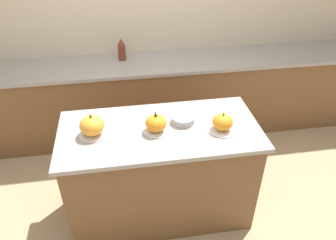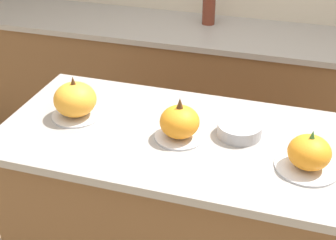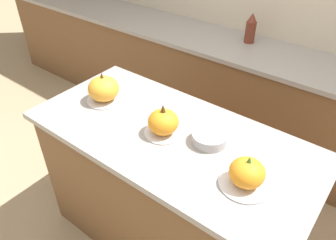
# 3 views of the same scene
# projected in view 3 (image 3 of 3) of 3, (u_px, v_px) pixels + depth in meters

# --- Properties ---
(ground_plane) EXTENTS (12.00, 12.00, 0.00)m
(ground_plane) POSITION_uv_depth(u_px,v_px,m) (170.00, 237.00, 2.21)
(ground_plane) COLOR tan
(kitchen_island) EXTENTS (1.53, 0.73, 0.90)m
(kitchen_island) POSITION_uv_depth(u_px,v_px,m) (170.00, 192.00, 1.94)
(kitchen_island) COLOR brown
(kitchen_island) RESTS_ON ground_plane
(back_counter) EXTENTS (6.00, 0.60, 0.89)m
(back_counter) POSITION_uv_depth(u_px,v_px,m) (259.00, 103.00, 2.73)
(back_counter) COLOR brown
(back_counter) RESTS_ON ground_plane
(pumpkin_cake_left) EXTENTS (0.21, 0.21, 0.18)m
(pumpkin_cake_left) POSITION_uv_depth(u_px,v_px,m) (104.00, 89.00, 1.88)
(pumpkin_cake_left) COLOR silver
(pumpkin_cake_left) RESTS_ON kitchen_island
(pumpkin_cake_center) EXTENTS (0.20, 0.20, 0.18)m
(pumpkin_cake_center) POSITION_uv_depth(u_px,v_px,m) (163.00, 123.00, 1.64)
(pumpkin_cake_center) COLOR silver
(pumpkin_cake_center) RESTS_ON kitchen_island
(pumpkin_cake_right) EXTENTS (0.23, 0.23, 0.16)m
(pumpkin_cake_right) POSITION_uv_depth(u_px,v_px,m) (247.00, 174.00, 1.36)
(pumpkin_cake_right) COLOR silver
(pumpkin_cake_right) RESTS_ON kitchen_island
(bottle_tall) EXTENTS (0.08, 0.08, 0.24)m
(bottle_tall) POSITION_uv_depth(u_px,v_px,m) (251.00, 28.00, 2.57)
(bottle_tall) COLOR maroon
(bottle_tall) RESTS_ON back_counter
(mixing_bowl) EXTENTS (0.18, 0.18, 0.05)m
(mixing_bowl) POSITION_uv_depth(u_px,v_px,m) (210.00, 138.00, 1.61)
(mixing_bowl) COLOR #ADADB2
(mixing_bowl) RESTS_ON kitchen_island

